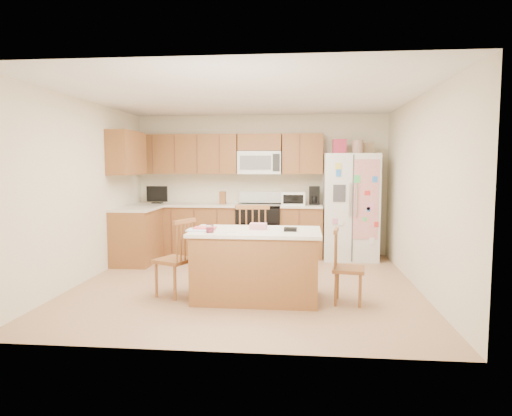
# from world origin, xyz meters

# --- Properties ---
(ground) EXTENTS (4.50, 4.50, 0.00)m
(ground) POSITION_xyz_m (0.00, 0.00, 0.00)
(ground) COLOR tan
(ground) RESTS_ON ground
(room_shell) EXTENTS (4.60, 4.60, 2.52)m
(room_shell) POSITION_xyz_m (0.00, 0.00, 1.44)
(room_shell) COLOR beige
(room_shell) RESTS_ON ground
(cabinetry) EXTENTS (3.36, 1.56, 2.15)m
(cabinetry) POSITION_xyz_m (-0.98, 1.79, 0.91)
(cabinetry) COLOR brown
(cabinetry) RESTS_ON ground
(stove) EXTENTS (0.76, 0.65, 1.13)m
(stove) POSITION_xyz_m (0.00, 1.94, 0.47)
(stove) COLOR black
(stove) RESTS_ON ground
(refrigerator) EXTENTS (0.90, 0.79, 2.04)m
(refrigerator) POSITION_xyz_m (1.57, 1.87, 0.92)
(refrigerator) COLOR white
(refrigerator) RESTS_ON ground
(island) EXTENTS (1.58, 0.91, 0.93)m
(island) POSITION_xyz_m (0.20, -0.66, 0.42)
(island) COLOR brown
(island) RESTS_ON ground
(windsor_chair_left) EXTENTS (0.53, 0.54, 0.96)m
(windsor_chair_left) POSITION_xyz_m (-0.79, -0.62, 0.45)
(windsor_chair_left) COLOR brown
(windsor_chair_left) RESTS_ON ground
(windsor_chair_back) EXTENTS (0.51, 0.49, 1.09)m
(windsor_chair_back) POSITION_xyz_m (0.08, 0.05, 0.51)
(windsor_chair_back) COLOR brown
(windsor_chair_back) RESTS_ON ground
(windsor_chair_right) EXTENTS (0.41, 0.42, 0.87)m
(windsor_chair_right) POSITION_xyz_m (1.26, -0.72, 0.41)
(windsor_chair_right) COLOR brown
(windsor_chair_right) RESTS_ON ground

